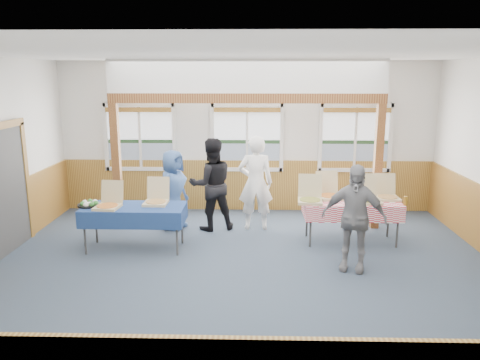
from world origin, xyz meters
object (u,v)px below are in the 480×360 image
(table_right, at_px, (352,204))
(person_grey, at_px, (354,218))
(table_left, at_px, (134,210))
(woman_black, at_px, (211,184))
(man_blue, at_px, (173,189))
(woman_white, at_px, (256,183))

(table_right, relative_size, person_grey, 1.06)
(table_left, bearing_deg, woman_black, 66.45)
(table_left, distance_m, man_blue, 1.24)
(table_left, relative_size, woman_white, 1.03)
(table_left, xyz_separation_m, woman_black, (1.22, 1.09, 0.19))
(table_left, distance_m, table_right, 3.77)
(woman_black, bearing_deg, person_grey, 123.44)
(woman_black, xyz_separation_m, person_grey, (2.30, -1.85, -0.06))
(woman_white, bearing_deg, woman_black, -0.25)
(table_right, relative_size, woman_black, 0.99)
(woman_white, relative_size, man_blue, 1.19)
(woman_black, bearing_deg, man_blue, -21.60)
(woman_white, distance_m, man_blue, 1.58)
(man_blue, xyz_separation_m, person_grey, (3.04, -1.90, 0.06))
(woman_white, height_order, woman_black, woman_white)
(woman_black, bearing_deg, table_left, 24.05)
(table_left, relative_size, man_blue, 1.22)
(table_left, height_order, person_grey, person_grey)
(woman_white, height_order, man_blue, woman_white)
(man_blue, distance_m, person_grey, 3.59)
(table_left, bearing_deg, table_right, 31.40)
(table_right, bearing_deg, man_blue, 175.19)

